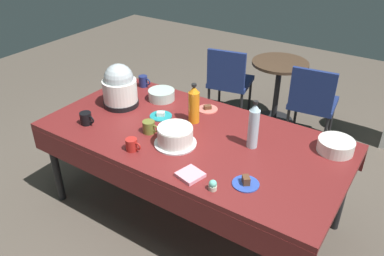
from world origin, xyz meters
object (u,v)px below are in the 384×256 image
object	(u,v)px
dessert_plate_coral	(208,109)
cupcake_rose	(213,185)
coffee_mug_navy	(143,81)
round_cafe_table	(278,81)
coffee_mug_red	(132,145)
cupcake_vanilla	(127,80)
slow_cooker	(120,87)
dessert_plate_cobalt	(246,182)
soda_bottle_water	(254,126)
dessert_plate_teal	(161,115)
cupcake_cocoa	(193,97)
coffee_mug_olive	(149,127)
glass_salad_bowl	(162,95)
potluck_table	(192,141)
frosted_layer_cake	(175,136)
maroon_chair_left	(229,79)
coffee_mug_black	(86,118)
ceramic_snack_bowl	(336,146)
maroon_chair_right	(312,100)

from	to	relation	value
dessert_plate_coral	cupcake_rose	xyz separation A→B (m)	(0.54, -0.83, 0.02)
coffee_mug_navy	round_cafe_table	bearing A→B (deg)	60.04
coffee_mug_red	cupcake_vanilla	bearing A→B (deg)	133.49
slow_cooker	dessert_plate_cobalt	xyz separation A→B (m)	(1.32, -0.36, -0.15)
coffee_mug_navy	soda_bottle_water	bearing A→B (deg)	-15.78
dessert_plate_coral	dessert_plate_cobalt	bearing A→B (deg)	-44.91
dessert_plate_teal	dessert_plate_cobalt	bearing A→B (deg)	-22.50
cupcake_cocoa	coffee_mug_olive	world-z (taller)	coffee_mug_olive
cupcake_vanilla	coffee_mug_olive	world-z (taller)	coffee_mug_olive
soda_bottle_water	coffee_mug_navy	size ratio (longest dim) A/B	2.87
cupcake_rose	cupcake_vanilla	xyz separation A→B (m)	(-1.43, 0.86, 0.00)
glass_salad_bowl	dessert_plate_cobalt	world-z (taller)	glass_salad_bowl
dessert_plate_teal	coffee_mug_olive	xyz separation A→B (m)	(0.08, -0.24, 0.04)
potluck_table	dessert_plate_coral	distance (m)	0.40
coffee_mug_olive	coffee_mug_red	bearing A→B (deg)	-78.87
frosted_layer_cake	maroon_chair_left	xyz separation A→B (m)	(-0.51, 1.72, -0.32)
slow_cooker	dessert_plate_coral	world-z (taller)	slow_cooker
cupcake_vanilla	coffee_mug_black	distance (m)	0.77
frosted_layer_cake	coffee_mug_black	distance (m)	0.73
frosted_layer_cake	coffee_mug_olive	bearing A→B (deg)	175.19
glass_salad_bowl	cupcake_rose	world-z (taller)	glass_salad_bowl
ceramic_snack_bowl	coffee_mug_navy	xyz separation A→B (m)	(-1.74, 0.10, 0.01)
slow_cooker	cupcake_cocoa	bearing A→B (deg)	42.00
frosted_layer_cake	coffee_mug_black	world-z (taller)	frosted_layer_cake
slow_cooker	coffee_mug_red	bearing A→B (deg)	-41.50
soda_bottle_water	coffee_mug_black	bearing A→B (deg)	-160.81
ceramic_snack_bowl	coffee_mug_red	size ratio (longest dim) A/B	2.02
dessert_plate_coral	cupcake_rose	world-z (taller)	cupcake_rose
coffee_mug_olive	round_cafe_table	size ratio (longest dim) A/B	0.18
glass_salad_bowl	dessert_plate_teal	world-z (taller)	glass_salad_bowl
dessert_plate_coral	dessert_plate_teal	bearing A→B (deg)	-129.48
dessert_plate_teal	coffee_mug_red	bearing A→B (deg)	-75.43
maroon_chair_left	round_cafe_table	xyz separation A→B (m)	(0.49, 0.22, 0.01)
potluck_table	maroon_chair_left	world-z (taller)	maroon_chair_left
glass_salad_bowl	dessert_plate_coral	bearing A→B (deg)	7.42
ceramic_snack_bowl	cupcake_vanilla	bearing A→B (deg)	177.97
glass_salad_bowl	coffee_mug_red	world-z (taller)	coffee_mug_red
dessert_plate_teal	dessert_plate_cobalt	xyz separation A→B (m)	(0.93, -0.38, 0.00)
dessert_plate_teal	glass_salad_bowl	bearing A→B (deg)	126.13
potluck_table	coffee_mug_olive	distance (m)	0.33
coffee_mug_olive	dessert_plate_coral	bearing A→B (deg)	72.52
potluck_table	maroon_chair_left	distance (m)	1.65
dessert_plate_coral	coffee_mug_navy	world-z (taller)	coffee_mug_navy
cupcake_cocoa	coffee_mug_black	world-z (taller)	coffee_mug_black
coffee_mug_navy	coffee_mug_black	size ratio (longest dim) A/B	0.94
potluck_table	maroon_chair_right	bearing A→B (deg)	75.23
dessert_plate_cobalt	cupcake_vanilla	size ratio (longest dim) A/B	2.42
potluck_table	glass_salad_bowl	world-z (taller)	glass_salad_bowl
coffee_mug_navy	maroon_chair_left	distance (m)	1.18
coffee_mug_olive	maroon_chair_right	world-z (taller)	maroon_chair_right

